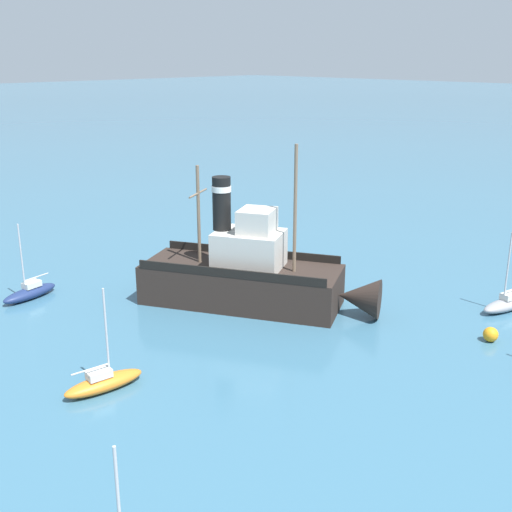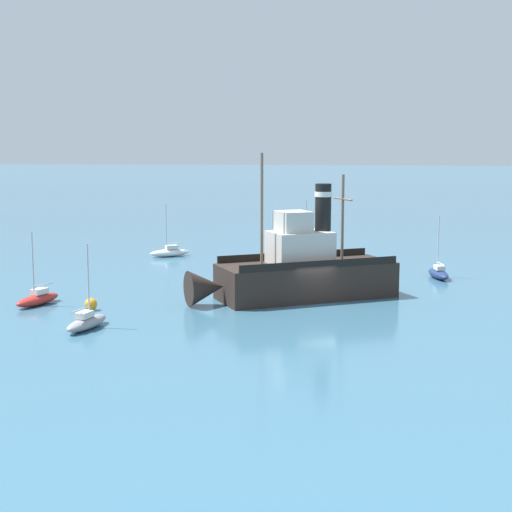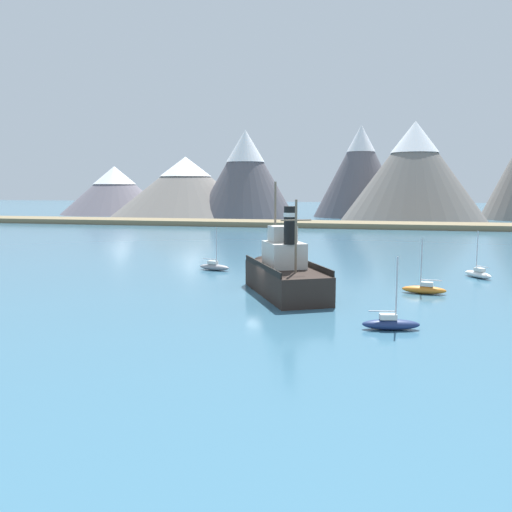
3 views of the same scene
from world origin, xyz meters
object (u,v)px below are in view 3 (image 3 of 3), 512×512
(sailboat_red, at_px, (276,262))
(old_tugboat, at_px, (284,273))
(sailboat_navy, at_px, (391,323))
(sailboat_grey, at_px, (214,267))
(sailboat_white, at_px, (478,274))
(sailboat_orange, at_px, (424,289))
(mooring_buoy, at_px, (258,267))

(sailboat_red, bearing_deg, old_tugboat, -76.71)
(sailboat_navy, distance_m, sailboat_grey, 29.27)
(sailboat_navy, height_order, sailboat_grey, same)
(old_tugboat, height_order, sailboat_red, old_tugboat)
(old_tugboat, height_order, sailboat_white, old_tugboat)
(sailboat_white, bearing_deg, sailboat_red, 170.02)
(sailboat_orange, height_order, sailboat_red, same)
(sailboat_orange, xyz_separation_m, sailboat_grey, (-22.28, 8.81, 0.00))
(sailboat_navy, xyz_separation_m, mooring_buoy, (-14.39, 23.39, -0.03))
(sailboat_orange, relative_size, sailboat_white, 1.00)
(sailboat_red, bearing_deg, sailboat_grey, -138.91)
(old_tugboat, xyz_separation_m, sailboat_white, (18.29, 12.97, -1.40))
(old_tugboat, height_order, sailboat_orange, old_tugboat)
(sailboat_orange, bearing_deg, mooring_buoy, 149.85)
(mooring_buoy, bearing_deg, sailboat_white, 0.21)
(sailboat_orange, bearing_deg, sailboat_grey, 158.42)
(sailboat_white, xyz_separation_m, sailboat_navy, (-9.16, -23.48, 0.00))
(mooring_buoy, bearing_deg, sailboat_navy, -58.39)
(sailboat_orange, height_order, sailboat_navy, same)
(sailboat_red, bearing_deg, sailboat_navy, -64.41)
(old_tugboat, xyz_separation_m, sailboat_navy, (9.13, -10.51, -1.40))
(old_tugboat, distance_m, sailboat_navy, 13.99)
(sailboat_navy, bearing_deg, mooring_buoy, 121.61)
(sailboat_orange, xyz_separation_m, sailboat_white, (6.11, 10.22, 0.00))
(sailboat_white, relative_size, sailboat_grey, 1.00)
(sailboat_white, height_order, sailboat_red, same)
(sailboat_grey, bearing_deg, mooring_buoy, 15.25)
(sailboat_red, relative_size, mooring_buoy, 6.11)
(sailboat_orange, bearing_deg, sailboat_red, 138.84)
(sailboat_grey, bearing_deg, old_tugboat, -48.87)
(old_tugboat, bearing_deg, sailboat_navy, -49.01)
(old_tugboat, relative_size, sailboat_grey, 2.92)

